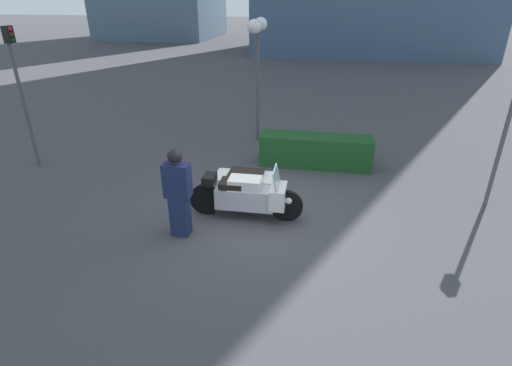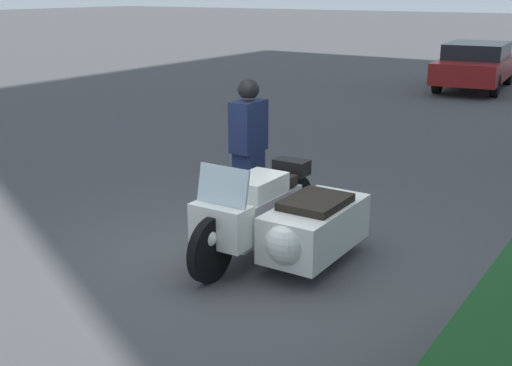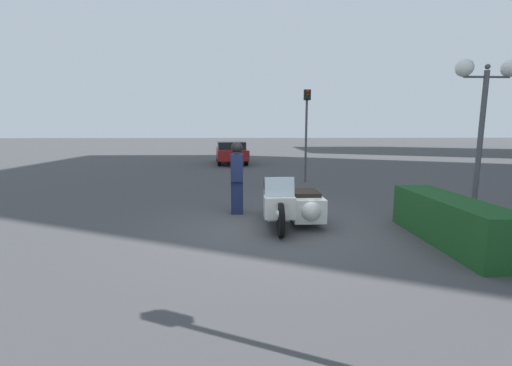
% 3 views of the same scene
% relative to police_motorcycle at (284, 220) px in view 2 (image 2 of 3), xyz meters
% --- Properties ---
extents(ground_plane, '(160.00, 160.00, 0.00)m').
position_rel_police_motorcycle_xyz_m(ground_plane, '(0.21, -0.37, -0.48)').
color(ground_plane, '#424244').
extents(police_motorcycle, '(2.44, 1.32, 1.17)m').
position_rel_police_motorcycle_xyz_m(police_motorcycle, '(0.00, 0.00, 0.00)').
color(police_motorcycle, black).
rests_on(police_motorcycle, ground).
extents(officer_rider, '(0.49, 0.30, 1.81)m').
position_rel_police_motorcycle_xyz_m(officer_rider, '(-1.15, -1.24, 0.48)').
color(officer_rider, '#192347').
rests_on(officer_rider, ground).
extents(parked_car_background, '(4.63, 2.23, 1.36)m').
position_rel_police_motorcycle_xyz_m(parked_car_background, '(-14.14, -1.84, 0.26)').
color(parked_car_background, maroon).
rests_on(parked_car_background, ground).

